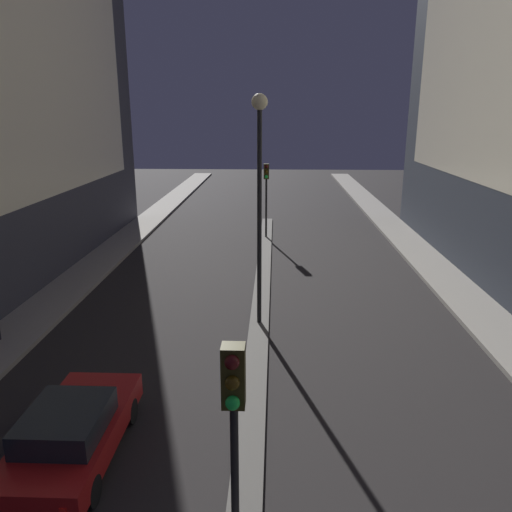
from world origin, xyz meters
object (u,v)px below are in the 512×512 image
street_lamp (259,170)px  car_left_lane (72,432)px  traffic_light_near (234,425)px  traffic_light_mid (266,184)px

street_lamp → car_left_lane: bearing=-117.1°
traffic_light_near → traffic_light_mid: (0.00, 24.06, 0.00)m
traffic_light_mid → street_lamp: size_ratio=0.56×
traffic_light_near → street_lamp: (0.00, 11.01, 2.28)m
traffic_light_mid → street_lamp: (0.00, -13.05, 2.28)m
car_left_lane → traffic_light_mid: bearing=79.3°
street_lamp → car_left_lane: (-3.90, -7.63, -4.93)m
traffic_light_near → car_left_lane: bearing=139.0°
traffic_light_near → traffic_light_mid: bearing=90.0°
traffic_light_mid → street_lamp: bearing=-90.0°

